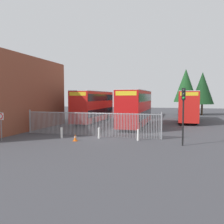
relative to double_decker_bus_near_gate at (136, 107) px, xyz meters
The scene contains 14 objects.
ground_plane 3.09m from the double_decker_bus_near_gate, behind, with size 100.00×100.00×0.00m, color #3D3D42.
palisade_fence 8.35m from the double_decker_bus_near_gate, 110.29° to the right, with size 13.20×0.14×2.35m.
double_decker_bus_near_gate is the anchor object (origin of this frame).
double_decker_bus_behind_fence_left 7.12m from the double_decker_bus_near_gate, 156.11° to the left, with size 2.54×10.81×4.42m.
double_decker_bus_behind_fence_right 9.91m from the double_decker_bus_near_gate, 50.83° to the left, with size 2.54×10.81×4.42m.
double_decker_bus_far_back 13.84m from the double_decker_bus_near_gate, 102.59° to the left, with size 2.54×10.81×4.42m.
bollard_near_left 10.89m from the double_decker_bus_near_gate, 117.19° to the right, with size 0.20×0.20×0.95m, color silver.
bollard_center_front 9.17m from the double_decker_bus_near_gate, 100.54° to the right, with size 0.20×0.20×0.95m, color silver.
bollard_near_right 9.21m from the double_decker_bus_near_gate, 78.34° to the right, with size 0.20×0.20×0.95m, color silver.
traffic_cone_by_gate 11.15m from the double_decker_bus_near_gate, 106.62° to the right, with size 0.34×0.34×0.59m.
speed_limit_sign_post 15.13m from the double_decker_bus_near_gate, 126.94° to the right, with size 0.60×0.14×2.40m.
traffic_light_kerbside 11.30m from the double_decker_bus_near_gate, 61.56° to the right, with size 0.28×0.33×4.30m.
tree_tall_back 22.15m from the double_decker_bus_near_gate, 73.22° to the left, with size 4.60×4.60×9.19m.
tree_short_side 23.80m from the double_decker_bus_near_gate, 66.25° to the left, with size 4.43×4.43×8.51m.
Camera 1 is at (6.95, -20.15, 3.67)m, focal length 37.27 mm.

